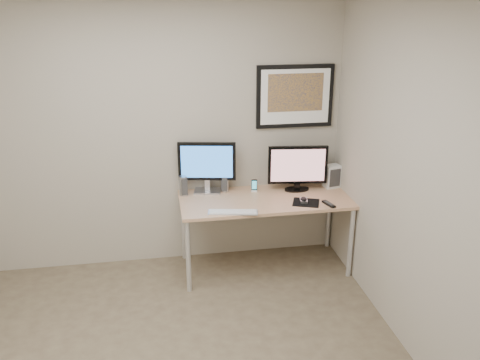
{
  "coord_description": "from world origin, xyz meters",
  "views": [
    {
      "loc": [
        0.02,
        -2.97,
        2.55
      ],
      "look_at": [
        0.72,
        1.1,
        1.02
      ],
      "focal_mm": 38.0,
      "sensor_mm": 36.0,
      "label": 1
    }
  ],
  "objects_px": {
    "speaker_right": "(225,182)",
    "framed_art": "(295,96)",
    "desk": "(265,205)",
    "monitor_large": "(207,165)",
    "speaker_left": "(183,186)",
    "keyboard": "(233,212)",
    "monitor_tv": "(298,167)",
    "fan_unit": "(332,176)",
    "phone_dock": "(254,185)"
  },
  "relations": [
    {
      "from": "framed_art",
      "to": "speaker_left",
      "type": "relative_size",
      "value": 3.88
    },
    {
      "from": "framed_art",
      "to": "fan_unit",
      "type": "xyz_separation_m",
      "value": [
        0.37,
        -0.15,
        -0.78
      ]
    },
    {
      "from": "framed_art",
      "to": "speaker_left",
      "type": "distance_m",
      "value": 1.36
    },
    {
      "from": "speaker_left",
      "to": "fan_unit",
      "type": "xyz_separation_m",
      "value": [
        1.47,
        -0.03,
        0.02
      ]
    },
    {
      "from": "desk",
      "to": "monitor_tv",
      "type": "height_order",
      "value": "monitor_tv"
    },
    {
      "from": "framed_art",
      "to": "keyboard",
      "type": "distance_m",
      "value": 1.28
    },
    {
      "from": "monitor_tv",
      "to": "keyboard",
      "type": "bearing_deg",
      "value": -141.58
    },
    {
      "from": "framed_art",
      "to": "phone_dock",
      "type": "height_order",
      "value": "framed_art"
    },
    {
      "from": "monitor_large",
      "to": "phone_dock",
      "type": "height_order",
      "value": "monitor_large"
    },
    {
      "from": "keyboard",
      "to": "phone_dock",
      "type": "bearing_deg",
      "value": 69.19
    },
    {
      "from": "phone_dock",
      "to": "monitor_large",
      "type": "bearing_deg",
      "value": -176.15
    },
    {
      "from": "monitor_large",
      "to": "fan_unit",
      "type": "xyz_separation_m",
      "value": [
        1.23,
        -0.07,
        -0.16
      ]
    },
    {
      "from": "framed_art",
      "to": "monitor_tv",
      "type": "relative_size",
      "value": 1.31
    },
    {
      "from": "framed_art",
      "to": "speaker_right",
      "type": "relative_size",
      "value": 4.02
    },
    {
      "from": "framed_art",
      "to": "phone_dock",
      "type": "relative_size",
      "value": 6.12
    },
    {
      "from": "framed_art",
      "to": "fan_unit",
      "type": "height_order",
      "value": "framed_art"
    },
    {
      "from": "phone_dock",
      "to": "keyboard",
      "type": "height_order",
      "value": "phone_dock"
    },
    {
      "from": "monitor_tv",
      "to": "fan_unit",
      "type": "relative_size",
      "value": 2.53
    },
    {
      "from": "speaker_right",
      "to": "framed_art",
      "type": "bearing_deg",
      "value": 22.15
    },
    {
      "from": "desk",
      "to": "keyboard",
      "type": "relative_size",
      "value": 3.66
    },
    {
      "from": "phone_dock",
      "to": "fan_unit",
      "type": "height_order",
      "value": "fan_unit"
    },
    {
      "from": "desk",
      "to": "speaker_left",
      "type": "distance_m",
      "value": 0.8
    },
    {
      "from": "speaker_left",
      "to": "desk",
      "type": "bearing_deg",
      "value": -30.29
    },
    {
      "from": "speaker_left",
      "to": "phone_dock",
      "type": "relative_size",
      "value": 1.58
    },
    {
      "from": "monitor_tv",
      "to": "framed_art",
      "type": "bearing_deg",
      "value": 97.28
    },
    {
      "from": "monitor_large",
      "to": "fan_unit",
      "type": "relative_size",
      "value": 2.4
    },
    {
      "from": "monitor_large",
      "to": "speaker_right",
      "type": "distance_m",
      "value": 0.25
    },
    {
      "from": "framed_art",
      "to": "phone_dock",
      "type": "xyz_separation_m",
      "value": [
        -0.42,
        -0.14,
        -0.83
      ]
    },
    {
      "from": "speaker_left",
      "to": "fan_unit",
      "type": "height_order",
      "value": "fan_unit"
    },
    {
      "from": "desk",
      "to": "speaker_left",
      "type": "bearing_deg",
      "value": 164.66
    },
    {
      "from": "desk",
      "to": "framed_art",
      "type": "relative_size",
      "value": 2.13
    },
    {
      "from": "monitor_tv",
      "to": "fan_unit",
      "type": "bearing_deg",
      "value": 12.2
    },
    {
      "from": "keyboard",
      "to": "speaker_left",
      "type": "bearing_deg",
      "value": 139.69
    },
    {
      "from": "desk",
      "to": "fan_unit",
      "type": "xyz_separation_m",
      "value": [
        0.72,
        0.18,
        0.18
      ]
    },
    {
      "from": "desk",
      "to": "monitor_tv",
      "type": "bearing_deg",
      "value": 22.61
    },
    {
      "from": "fan_unit",
      "to": "monitor_tv",
      "type": "bearing_deg",
      "value": 171.9
    },
    {
      "from": "speaker_left",
      "to": "keyboard",
      "type": "relative_size",
      "value": 0.44
    },
    {
      "from": "desk",
      "to": "fan_unit",
      "type": "bearing_deg",
      "value": 14.05
    },
    {
      "from": "keyboard",
      "to": "speaker_right",
      "type": "bearing_deg",
      "value": 99.89
    },
    {
      "from": "speaker_left",
      "to": "fan_unit",
      "type": "distance_m",
      "value": 1.47
    },
    {
      "from": "speaker_right",
      "to": "fan_unit",
      "type": "distance_m",
      "value": 1.06
    },
    {
      "from": "desk",
      "to": "framed_art",
      "type": "distance_m",
      "value": 1.07
    },
    {
      "from": "speaker_left",
      "to": "speaker_right",
      "type": "bearing_deg",
      "value": -9.7
    },
    {
      "from": "framed_art",
      "to": "keyboard",
      "type": "xyz_separation_m",
      "value": [
        -0.7,
        -0.61,
        -0.88
      ]
    },
    {
      "from": "phone_dock",
      "to": "monitor_tv",
      "type": "bearing_deg",
      "value": 4.89
    },
    {
      "from": "desk",
      "to": "speaker_right",
      "type": "distance_m",
      "value": 0.45
    },
    {
      "from": "framed_art",
      "to": "monitor_large",
      "type": "relative_size",
      "value": 1.37
    },
    {
      "from": "framed_art",
      "to": "keyboard",
      "type": "height_order",
      "value": "framed_art"
    },
    {
      "from": "monitor_large",
      "to": "fan_unit",
      "type": "bearing_deg",
      "value": 7.21
    },
    {
      "from": "monitor_tv",
      "to": "speaker_right",
      "type": "xyz_separation_m",
      "value": [
        -0.7,
        0.1,
        -0.15
      ]
    }
  ]
}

